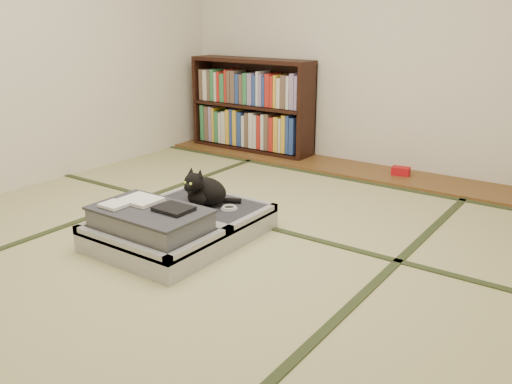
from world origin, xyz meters
The scene contains 9 objects.
floor centered at (0.00, 0.00, 0.00)m, with size 4.50×4.50×0.00m, color #BCB87D.
wood_strip centered at (0.00, 2.00, 0.01)m, with size 4.00×0.50×0.02m, color brown.
red_item centered at (0.39, 2.03, 0.06)m, with size 0.15×0.09×0.07m, color #B50E16.
tatami_borders centered at (0.00, 0.49, 0.00)m, with size 4.00×4.50×0.01m.
bookcase centered at (-1.22, 2.07, 0.45)m, with size 1.31×0.30×0.92m.
suitcase centered at (-0.23, -0.11, 0.11)m, with size 0.76×1.02×0.30m.
cat centered at (-0.25, 0.18, 0.25)m, with size 0.34×0.34×0.27m.
cable_coil centered at (-0.06, 0.21, 0.16)m, with size 0.11×0.11×0.03m.
hanger centered at (-0.58, 0.58, 0.01)m, with size 0.37×0.27×0.01m.
Camera 1 is at (1.95, -2.34, 1.33)m, focal length 38.00 mm.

